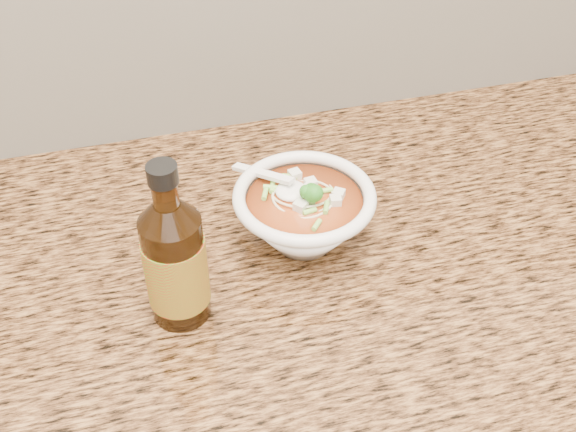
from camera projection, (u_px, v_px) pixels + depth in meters
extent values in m
cube|color=olive|center=(218.00, 290.00, 0.85)|extent=(4.00, 0.68, 0.04)
cylinder|color=white|center=(304.00, 238.00, 0.89)|extent=(0.07, 0.07, 0.01)
torus|color=white|center=(304.00, 196.00, 0.84)|extent=(0.17, 0.17, 0.02)
torus|color=beige|center=(308.00, 206.00, 0.84)|extent=(0.11, 0.11, 0.00)
torus|color=beige|center=(308.00, 196.00, 0.86)|extent=(0.05, 0.05, 0.00)
torus|color=beige|center=(297.00, 211.00, 0.84)|extent=(0.09, 0.09, 0.00)
torus|color=beige|center=(295.00, 209.00, 0.84)|extent=(0.08, 0.08, 0.00)
torus|color=beige|center=(318.00, 209.00, 0.84)|extent=(0.05, 0.05, 0.00)
torus|color=beige|center=(306.00, 213.00, 0.84)|extent=(0.10, 0.10, 0.00)
cube|color=silver|center=(345.00, 195.00, 0.85)|extent=(0.02, 0.02, 0.01)
cube|color=silver|center=(286.00, 205.00, 0.83)|extent=(0.02, 0.02, 0.01)
cube|color=silver|center=(266.00, 202.00, 0.84)|extent=(0.02, 0.02, 0.01)
cube|color=silver|center=(293.00, 218.00, 0.82)|extent=(0.02, 0.02, 0.01)
cube|color=silver|center=(284.00, 188.00, 0.86)|extent=(0.01, 0.01, 0.01)
cube|color=silver|center=(287.00, 196.00, 0.85)|extent=(0.02, 0.02, 0.01)
cube|color=silver|center=(281.00, 212.00, 0.83)|extent=(0.02, 0.02, 0.01)
ellipsoid|color=#196014|center=(310.00, 193.00, 0.83)|extent=(0.03, 0.03, 0.03)
cylinder|color=#93DD55|center=(332.00, 199.00, 0.84)|extent=(0.02, 0.01, 0.01)
cylinder|color=#93DD55|center=(297.00, 169.00, 0.89)|extent=(0.02, 0.01, 0.01)
cylinder|color=#93DD55|center=(343.00, 188.00, 0.86)|extent=(0.02, 0.02, 0.01)
cylinder|color=#93DD55|center=(281.00, 184.00, 0.86)|extent=(0.01, 0.02, 0.01)
cylinder|color=#93DD55|center=(333.00, 207.00, 0.83)|extent=(0.02, 0.01, 0.01)
cylinder|color=#93DD55|center=(261.00, 194.00, 0.85)|extent=(0.02, 0.01, 0.01)
cylinder|color=#93DD55|center=(268.00, 191.00, 0.85)|extent=(0.01, 0.02, 0.01)
cylinder|color=#93DD55|center=(292.00, 183.00, 0.87)|extent=(0.01, 0.02, 0.01)
ellipsoid|color=white|center=(291.00, 191.00, 0.85)|extent=(0.04, 0.04, 0.01)
cube|color=white|center=(263.00, 174.00, 0.87)|extent=(0.06, 0.08, 0.02)
cylinder|color=black|center=(176.00, 268.00, 0.76)|extent=(0.07, 0.07, 0.13)
cylinder|color=black|center=(165.00, 193.00, 0.69)|extent=(0.03, 0.03, 0.03)
cylinder|color=black|center=(162.00, 174.00, 0.68)|extent=(0.03, 0.03, 0.02)
cylinder|color=red|center=(176.00, 270.00, 0.76)|extent=(0.08, 0.08, 0.08)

